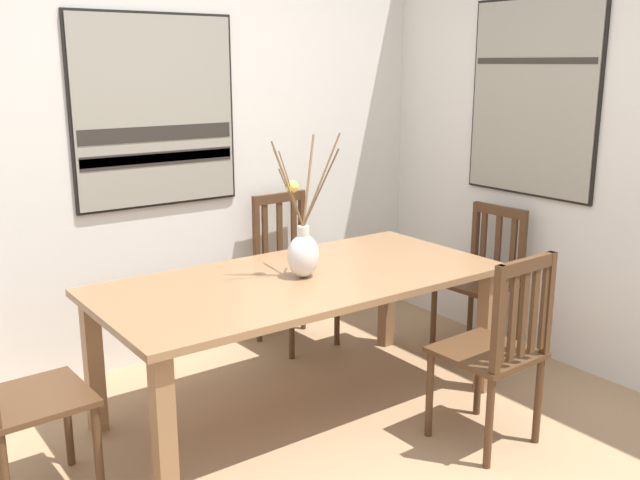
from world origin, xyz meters
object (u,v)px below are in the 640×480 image
chair_3 (482,277)px  chair_2 (292,269)px  painting_on_back_wall (155,112)px  painting_on_side_wall (533,98)px  centerpiece_vase (303,250)px  dining_table (301,294)px  chair_1 (15,390)px  chair_0 (498,347)px

chair_3 → chair_2: bearing=137.2°
painting_on_back_wall → painting_on_side_wall: 2.21m
centerpiece_vase → chair_3: size_ratio=0.78×
dining_table → painting_on_back_wall: (-0.28, 1.05, 0.86)m
chair_1 → chair_3: 2.76m
dining_table → painting_on_side_wall: size_ratio=1.77×
painting_on_back_wall → centerpiece_vase: bearing=-75.1°
dining_table → chair_0: chair_0 is taller
centerpiece_vase → chair_1: size_ratio=0.73×
centerpiece_vase → painting_on_back_wall: bearing=104.9°
centerpiece_vase → painting_on_back_wall: painting_on_back_wall is taller
dining_table → chair_0: (0.53, -0.83, -0.14)m
chair_1 → chair_3: chair_1 is taller
chair_0 → chair_1: 2.09m
chair_0 → chair_1: (-1.92, 0.82, 0.01)m
chair_0 → painting_on_side_wall: (1.08, 0.73, 1.07)m
chair_3 → painting_on_back_wall: 2.21m
chair_0 → chair_2: chair_2 is taller
chair_1 → chair_2: chair_1 is taller
centerpiece_vase → chair_2: 1.03m
centerpiece_vase → chair_2: centerpiece_vase is taller
painting_on_back_wall → painting_on_side_wall: bearing=-31.4°
chair_1 → painting_on_back_wall: painting_on_back_wall is taller
chair_1 → chair_2: 2.06m
painting_on_side_wall → chair_3: bearing=157.1°
chair_1 → painting_on_back_wall: (1.11, 1.07, 0.99)m
centerpiece_vase → painting_on_side_wall: size_ratio=0.62×
centerpiece_vase → painting_on_back_wall: (-0.28, 1.06, 0.63)m
chair_0 → chair_3: bearing=44.8°
chair_3 → painting_on_side_wall: painting_on_side_wall is taller
chair_2 → chair_0: bearing=-88.7°
chair_0 → dining_table: bearing=122.5°
centerpiece_vase → chair_2: size_ratio=0.74×
dining_table → chair_1: size_ratio=2.10×
dining_table → painting_on_side_wall: (1.61, -0.10, 0.93)m
chair_3 → dining_table: bearing=-179.8°
painting_on_side_wall → centerpiece_vase: bearing=176.9°
chair_1 → painting_on_side_wall: (3.00, -0.08, 1.06)m
centerpiece_vase → chair_1: (-1.40, -0.00, -0.36)m
painting_on_back_wall → chair_2: bearing=-17.0°
chair_0 → chair_2: size_ratio=0.99×
dining_table → centerpiece_vase: bearing=-67.0°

